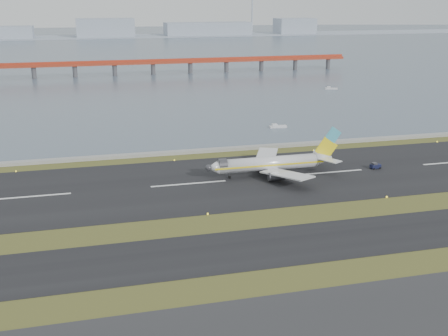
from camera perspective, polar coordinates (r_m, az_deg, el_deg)
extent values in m
plane|color=#3A4318|center=(120.37, -0.86, -6.07)|extent=(1000.00, 1000.00, 0.00)
cube|color=black|center=(109.74, 0.63, -8.42)|extent=(1000.00, 18.00, 0.10)
cube|color=black|center=(147.80, -3.61, -1.63)|extent=(1000.00, 45.00, 0.10)
cube|color=gray|center=(175.97, -5.48, 1.54)|extent=(1000.00, 2.50, 1.00)
cube|color=#4D5A6E|center=(570.23, -12.08, 11.87)|extent=(1400.00, 800.00, 1.30)
cube|color=#A6331C|center=(362.79, -7.24, 10.57)|extent=(260.00, 5.00, 1.60)
cube|color=#A6331C|center=(362.63, -7.25, 10.81)|extent=(260.00, 0.40, 1.40)
cylinder|color=#4C4C51|center=(363.31, -7.21, 9.87)|extent=(2.80, 2.80, 7.00)
cylinder|color=#4C4C51|center=(387.34, 7.24, 10.30)|extent=(2.80, 2.80, 7.00)
cube|color=#97A2B3|center=(729.67, -12.73, 12.87)|extent=(1400.00, 80.00, 1.00)
cube|color=#97A2B3|center=(729.47, -11.98, 13.78)|extent=(70.00, 35.00, 22.00)
cube|color=#97A2B3|center=(747.39, -1.68, 13.97)|extent=(110.00, 35.00, 16.00)
cube|color=#97A2B3|center=(782.73, 7.19, 14.13)|extent=(50.00, 35.00, 20.00)
cylinder|color=#97A2B3|center=(762.15, 2.88, 15.67)|extent=(1.80, 1.80, 60.00)
cylinder|color=silver|center=(153.97, 4.52, 0.47)|extent=(28.00, 3.80, 3.80)
cone|color=silver|center=(149.79, -1.13, 0.05)|extent=(3.20, 3.80, 3.80)
cone|color=silver|center=(159.74, 10.03, 0.98)|extent=(5.00, 3.80, 3.80)
cube|color=yellow|center=(152.24, 4.76, 0.27)|extent=(31.00, 0.06, 0.45)
cube|color=yellow|center=(155.72, 4.30, 0.66)|extent=(31.00, 0.06, 0.45)
cube|color=silver|center=(147.27, 6.39, -0.64)|extent=(11.31, 15.89, 1.66)
cube|color=silver|center=(162.58, 4.29, 1.11)|extent=(11.31, 15.89, 1.66)
cylinder|color=#39383E|center=(149.29, 5.43, -0.85)|extent=(4.20, 2.10, 2.10)
cylinder|color=#39383E|center=(160.11, 3.99, 0.42)|extent=(4.20, 2.10, 2.10)
cube|color=yellow|center=(159.31, 10.35, 2.00)|extent=(6.80, 0.35, 6.85)
cube|color=#47ADC9|center=(159.21, 11.04, 3.33)|extent=(4.85, 0.37, 4.90)
cube|color=silver|center=(156.42, 10.71, 0.79)|extent=(5.64, 6.80, 0.22)
cube|color=silver|center=(163.06, 9.60, 1.51)|extent=(5.64, 6.80, 0.22)
cylinder|color=black|center=(151.78, 0.56, -0.93)|extent=(0.80, 0.28, 0.80)
cylinder|color=black|center=(152.80, 5.37, -0.84)|extent=(1.00, 0.38, 1.00)
cylinder|color=black|center=(157.83, 4.69, -0.24)|extent=(1.00, 0.38, 1.00)
cube|color=black|center=(166.08, 15.13, 0.18)|extent=(3.02, 1.89, 1.08)
cube|color=#39383E|center=(165.68, 15.05, 0.41)|extent=(1.39, 1.47, 0.63)
cylinder|color=black|center=(165.10, 14.98, -0.08)|extent=(0.65, 0.33, 0.63)
cylinder|color=black|center=(166.23, 14.70, 0.05)|extent=(0.65, 0.33, 0.63)
cylinder|color=black|center=(166.22, 15.54, -0.01)|extent=(0.65, 0.33, 0.63)
cylinder|color=black|center=(167.33, 15.26, 0.12)|extent=(0.65, 0.33, 0.63)
cube|color=silver|center=(212.55, 5.51, 4.19)|extent=(6.62, 2.20, 0.85)
cube|color=silver|center=(211.95, 5.16, 4.37)|extent=(1.91, 1.54, 0.85)
cube|color=silver|center=(306.89, 10.86, 7.91)|extent=(6.74, 4.42, 0.83)
cube|color=silver|center=(306.73, 10.60, 8.06)|extent=(2.28, 2.09, 0.83)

